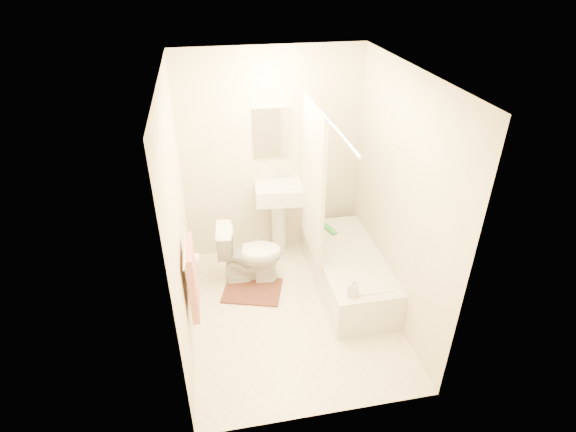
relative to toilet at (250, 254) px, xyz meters
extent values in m
plane|color=beige|center=(0.35, -0.62, -0.35)|extent=(2.40, 2.40, 0.00)
plane|color=white|center=(0.35, -0.62, 2.05)|extent=(2.40, 2.40, 0.00)
cube|color=beige|center=(0.35, 0.58, 0.85)|extent=(2.00, 0.02, 2.40)
cube|color=beige|center=(-0.65, -0.62, 0.85)|extent=(0.02, 2.40, 2.40)
cube|color=beige|center=(1.35, -0.62, 0.85)|extent=(0.02, 2.40, 2.40)
cube|color=white|center=(0.35, 0.56, 1.15)|extent=(0.40, 0.03, 0.55)
cylinder|color=silver|center=(0.65, -0.52, 1.65)|extent=(0.03, 1.70, 0.03)
cube|color=silver|center=(0.65, -0.12, 0.87)|extent=(0.04, 0.80, 1.55)
cylinder|color=silver|center=(-0.61, -0.87, 0.75)|extent=(0.02, 0.60, 0.02)
cube|color=#CC7266|center=(-0.58, -0.87, 0.43)|extent=(0.06, 0.45, 0.66)
cylinder|color=white|center=(-0.58, -0.50, 0.35)|extent=(0.11, 0.12, 0.12)
imported|color=white|center=(0.00, 0.00, 0.00)|extent=(0.73, 0.45, 0.69)
cube|color=#532D1C|center=(-0.01, -0.22, -0.33)|extent=(0.72, 0.62, 0.02)
imported|color=white|center=(0.85, -0.94, 0.18)|extent=(0.12, 0.12, 0.20)
cube|color=green|center=(0.94, 0.16, 0.10)|extent=(0.13, 0.22, 0.04)
camera|label=1|loc=(-0.34, -3.99, 2.85)|focal=28.00mm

